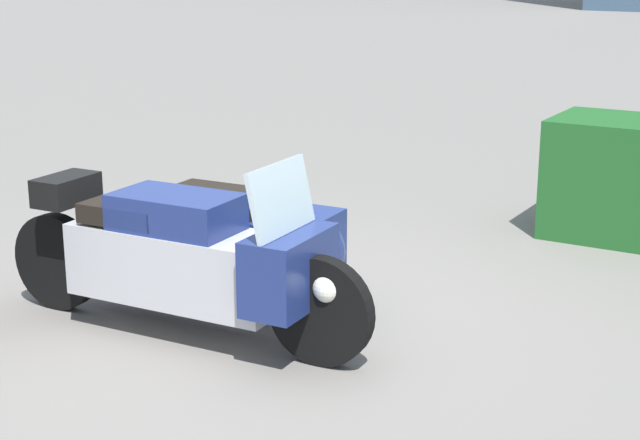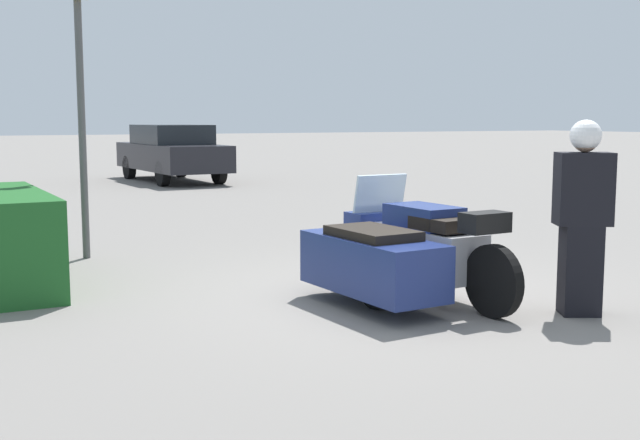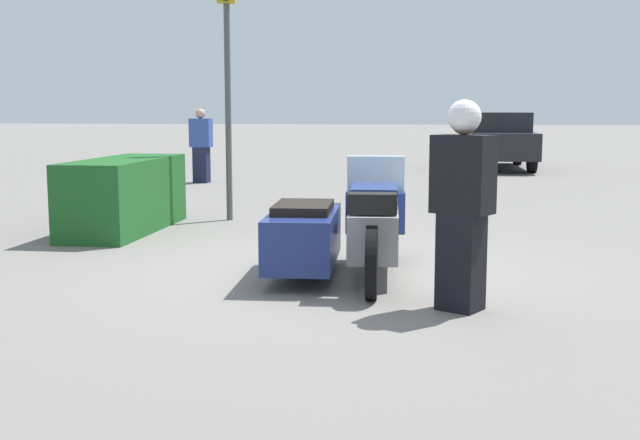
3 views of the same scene
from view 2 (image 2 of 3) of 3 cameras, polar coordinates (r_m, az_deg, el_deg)
name	(u,v)px [view 2 (image 2 of 3)]	position (r m, az deg, el deg)	size (l,w,h in m)	color
ground_plane	(383,298)	(7.85, 4.52, -5.53)	(160.00, 160.00, 0.00)	slate
police_motorcycle	(391,252)	(7.67, 5.08, -2.28)	(2.61, 1.32, 1.16)	black
officer_rider	(583,213)	(7.39, 18.17, 0.49)	(0.48, 0.55, 1.72)	black
hedge_bush_curbside	(0,239)	(8.96, -21.80, -1.24)	(2.60, 0.89, 0.98)	#1E5623
traffic_light_near	(81,69)	(10.28, -16.65, 10.25)	(0.22, 0.28, 3.56)	#4C4C4C
parked_car_background	(172,152)	(22.52, -10.49, 4.81)	(4.82, 1.88, 1.56)	black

